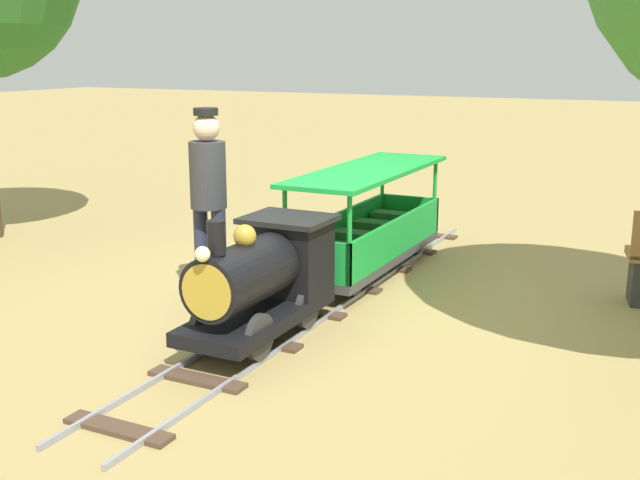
# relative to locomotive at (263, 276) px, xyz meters

# --- Properties ---
(ground_plane) EXTENTS (60.00, 60.00, 0.00)m
(ground_plane) POSITION_rel_locomotive_xyz_m (0.00, -0.87, -0.48)
(ground_plane) COLOR #A38C51
(track) EXTENTS (0.69, 6.05, 0.04)m
(track) POSITION_rel_locomotive_xyz_m (0.00, -1.04, -0.47)
(track) COLOR gray
(track) RESTS_ON ground_plane
(locomotive) EXTENTS (0.65, 1.45, 0.97)m
(locomotive) POSITION_rel_locomotive_xyz_m (0.00, 0.00, 0.00)
(locomotive) COLOR black
(locomotive) RESTS_ON ground_plane
(passenger_car) EXTENTS (0.75, 2.35, 0.97)m
(passenger_car) POSITION_rel_locomotive_xyz_m (0.00, -1.94, -0.06)
(passenger_car) COLOR #3F3F3F
(passenger_car) RESTS_ON ground_plane
(conductor_person) EXTENTS (0.30, 0.30, 1.62)m
(conductor_person) POSITION_rel_locomotive_xyz_m (0.87, -0.61, 0.47)
(conductor_person) COLOR #282D47
(conductor_person) RESTS_ON ground_plane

